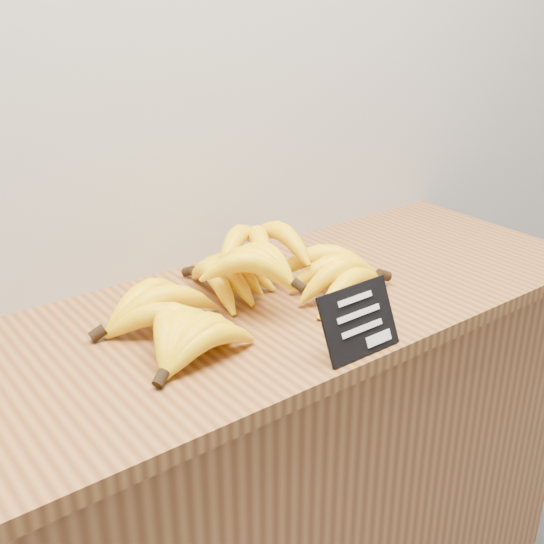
{
  "coord_description": "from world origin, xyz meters",
  "views": [
    {
      "loc": [
        -0.75,
        1.82,
        1.51
      ],
      "look_at": [
        -0.08,
        2.7,
        1.02
      ],
      "focal_mm": 45.0,
      "sensor_mm": 36.0,
      "label": 1
    }
  ],
  "objects": [
    {
      "name": "counter",
      "position": [
        -0.08,
        2.75,
        0.45
      ],
      "size": [
        1.49,
        0.5,
        0.9
      ],
      "primitive_type": "cube",
      "color": "brown",
      "rests_on": "ground"
    },
    {
      "name": "counter_top",
      "position": [
        -0.08,
        2.75,
        0.92
      ],
      "size": [
        1.49,
        0.54,
        0.03
      ],
      "primitive_type": "cube",
      "color": "#925D2D",
      "rests_on": "counter"
    },
    {
      "name": "chalkboard_sign",
      "position": [
        -0.04,
        2.52,
        0.98
      ],
      "size": [
        0.15,
        0.05,
        0.11
      ],
      "primitive_type": "cube",
      "rotation": [
        -0.42,
        0.0,
        0.0
      ],
      "color": "black",
      "rests_on": "counter_top"
    },
    {
      "name": "banana_pile",
      "position": [
        -0.1,
        2.76,
        0.98
      ],
      "size": [
        0.56,
        0.39,
        0.12
      ],
      "color": "yellow",
      "rests_on": "counter_top"
    }
  ]
}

